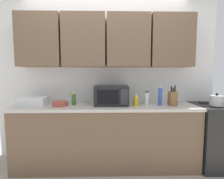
% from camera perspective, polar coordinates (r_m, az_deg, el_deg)
% --- Properties ---
extents(wall_back_with_cabinets, '(3.46, 0.38, 2.60)m').
position_cam_1_polar(wall_back_with_cabinets, '(2.65, -1.95, 10.27)').
color(wall_back_with_cabinets, white).
rests_on(wall_back_with_cabinets, ground_plane).
extents(counter_run, '(2.59, 0.63, 0.90)m').
position_cam_1_polar(counter_run, '(2.57, -1.93, -15.10)').
color(counter_run, brown).
rests_on(counter_run, ground_plane).
extents(stove_range, '(0.76, 0.64, 0.91)m').
position_cam_1_polar(stove_range, '(3.04, 32.51, -12.71)').
color(stove_range, black).
rests_on(stove_range, ground_plane).
extents(kettle, '(0.17, 0.17, 0.18)m').
position_cam_1_polar(kettle, '(2.72, 31.73, -3.22)').
color(kettle, '#B2B2B7').
rests_on(kettle, stove_range).
extents(microwave, '(0.48, 0.37, 0.28)m').
position_cam_1_polar(microwave, '(2.46, -0.27, -1.91)').
color(microwave, black).
rests_on(microwave, counter_run).
extents(dish_rack, '(0.38, 0.30, 0.12)m').
position_cam_1_polar(dish_rack, '(2.67, -24.92, -3.58)').
color(dish_rack, silver).
rests_on(dish_rack, counter_run).
extents(knife_block, '(0.10, 0.12, 0.29)m').
position_cam_1_polar(knife_block, '(2.54, 19.73, -2.81)').
color(knife_block, brown).
rests_on(knife_block, counter_run).
extents(bottle_green_oil, '(0.06, 0.06, 0.18)m').
position_cam_1_polar(bottle_green_oil, '(2.50, -12.72, -3.20)').
color(bottle_green_oil, '#386B2D').
rests_on(bottle_green_oil, counter_run).
extents(bottle_white_jar, '(0.06, 0.06, 0.20)m').
position_cam_1_polar(bottle_white_jar, '(2.51, 11.67, -2.89)').
color(bottle_white_jar, white).
rests_on(bottle_white_jar, counter_run).
extents(bottle_yellow_mustard, '(0.07, 0.07, 0.16)m').
position_cam_1_polar(bottle_yellow_mustard, '(2.42, 8.06, -3.72)').
color(bottle_yellow_mustard, gold).
rests_on(bottle_yellow_mustard, counter_run).
extents(bottle_blue_cleaner, '(0.05, 0.05, 0.27)m').
position_cam_1_polar(bottle_blue_cleaner, '(2.50, 15.88, -2.23)').
color(bottle_blue_cleaner, '#2D56B7').
rests_on(bottle_blue_cleaner, counter_run).
extents(bowl_ceramic_small, '(0.21, 0.21, 0.07)m').
position_cam_1_polar(bowl_ceramic_small, '(2.49, -17.01, -4.56)').
color(bowl_ceramic_small, '#B24C3D').
rests_on(bowl_ceramic_small, counter_run).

